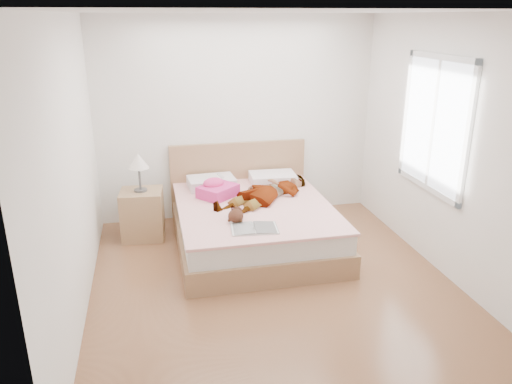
# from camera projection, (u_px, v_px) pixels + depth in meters

# --- Properties ---
(ground) EXTENTS (4.00, 4.00, 0.00)m
(ground) POSITION_uv_depth(u_px,v_px,m) (274.00, 285.00, 5.04)
(ground) COLOR #502D19
(ground) RESTS_ON ground
(woman) EXTENTS (1.51, 1.33, 0.20)m
(woman) POSITION_uv_depth(u_px,v_px,m) (267.00, 189.00, 5.94)
(woman) COLOR white
(woman) RESTS_ON bed
(hair) EXTENTS (0.45, 0.53, 0.07)m
(hair) POSITION_uv_depth(u_px,v_px,m) (215.00, 186.00, 6.26)
(hair) COLOR black
(hair) RESTS_ON bed
(phone) EXTENTS (0.09, 0.10, 0.05)m
(phone) POSITION_uv_depth(u_px,v_px,m) (220.00, 176.00, 6.18)
(phone) COLOR silver
(phone) RESTS_ON bed
(room_shell) EXTENTS (4.00, 4.00, 4.00)m
(room_shell) POSITION_uv_depth(u_px,v_px,m) (434.00, 125.00, 5.17)
(room_shell) COLOR white
(room_shell) RESTS_ON ground
(bed) EXTENTS (1.80, 2.08, 1.00)m
(bed) POSITION_uv_depth(u_px,v_px,m) (253.00, 221.00, 5.90)
(bed) COLOR olive
(bed) RESTS_ON ground
(towel) EXTENTS (0.55, 0.54, 0.23)m
(towel) POSITION_uv_depth(u_px,v_px,m) (217.00, 189.00, 5.98)
(towel) COLOR #DD3C7F
(towel) RESTS_ON bed
(magazine) EXTENTS (0.50, 0.36, 0.03)m
(magazine) POSITION_uv_depth(u_px,v_px,m) (254.00, 228.00, 5.08)
(magazine) COLOR silver
(magazine) RESTS_ON bed
(coffee_mug) EXTENTS (0.12, 0.09, 0.09)m
(coffee_mug) POSITION_uv_depth(u_px,v_px,m) (233.00, 219.00, 5.22)
(coffee_mug) COLOR white
(coffee_mug) RESTS_ON bed
(plush_toy) EXTENTS (0.21, 0.27, 0.14)m
(plush_toy) POSITION_uv_depth(u_px,v_px,m) (236.00, 215.00, 5.25)
(plush_toy) COLOR black
(plush_toy) RESTS_ON bed
(nightstand) EXTENTS (0.53, 0.48, 1.06)m
(nightstand) POSITION_uv_depth(u_px,v_px,m) (142.00, 210.00, 6.01)
(nightstand) COLOR brown
(nightstand) RESTS_ON ground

